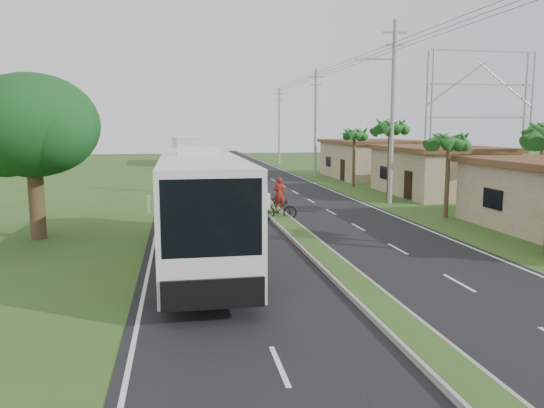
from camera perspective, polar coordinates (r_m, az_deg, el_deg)
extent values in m
plane|color=#36541E|center=(17.33, 9.20, -9.01)|extent=(180.00, 180.00, 0.00)
cube|color=black|center=(36.40, -1.17, 0.20)|extent=(14.00, 160.00, 0.02)
cube|color=gray|center=(36.39, -1.17, 0.33)|extent=(1.20, 160.00, 0.17)
cube|color=#36541E|center=(36.37, -1.17, 0.47)|extent=(0.95, 160.00, 0.02)
cube|color=silver|center=(35.99, -11.77, -0.08)|extent=(0.12, 160.00, 0.01)
cube|color=silver|center=(38.00, 8.87, 0.43)|extent=(0.12, 160.00, 0.01)
cube|color=#9D816A|center=(42.52, 17.40, 3.25)|extent=(7.00, 10.00, 3.35)
cube|color=#532C1D|center=(42.41, 17.51, 5.72)|extent=(7.60, 10.60, 0.32)
cube|color=#9D816A|center=(55.29, 10.73, 4.64)|extent=(8.00, 11.00, 3.50)
cube|color=#532C1D|center=(55.20, 10.79, 6.61)|extent=(8.60, 11.60, 0.32)
cylinder|color=#473321|center=(31.52, 18.34, 2.72)|extent=(0.26, 0.26, 4.60)
cylinder|color=#473321|center=(37.54, 12.50, 4.38)|extent=(0.26, 0.26, 5.40)
cylinder|color=#473321|center=(46.14, 8.79, 4.80)|extent=(0.26, 0.26, 4.80)
cylinder|color=#473321|center=(38.39, 26.94, 3.61)|extent=(0.26, 0.26, 5.20)
cylinder|color=#473321|center=(26.60, -24.01, 0.82)|extent=(0.70, 0.70, 4.00)
ellipsoid|color=#134719|center=(26.41, -24.42, 7.72)|extent=(6.00, 6.00, 4.68)
sphere|color=#134719|center=(27.56, -26.78, 6.52)|extent=(3.80, 3.80, 3.80)
sphere|color=#134719|center=(25.17, -22.27, 7.16)|extent=(3.40, 3.40, 3.40)
cylinder|color=gray|center=(36.43, 12.82, 9.46)|extent=(0.28, 0.28, 12.00)
cube|color=gray|center=(36.93, 13.09, 17.54)|extent=(1.60, 0.12, 0.12)
cube|color=gray|center=(36.80, 13.05, 16.32)|extent=(1.20, 0.10, 0.10)
cube|color=gray|center=(36.24, 11.20, 15.06)|extent=(2.40, 0.10, 0.10)
cylinder|color=gray|center=(55.42, 4.71, 8.64)|extent=(0.28, 0.28, 11.00)
cube|color=gray|center=(55.65, 4.77, 13.48)|extent=(1.60, 0.12, 0.12)
cube|color=gray|center=(55.58, 4.76, 12.66)|extent=(1.20, 0.10, 0.10)
cylinder|color=gray|center=(74.93, 0.79, 8.37)|extent=(0.28, 0.28, 10.50)
cube|color=gray|center=(75.07, 0.80, 11.77)|extent=(1.60, 0.12, 0.12)
cube|color=gray|center=(75.03, 0.79, 11.16)|extent=(1.20, 0.10, 0.10)
cylinder|color=gray|center=(50.43, 16.74, 8.93)|extent=(0.18, 0.18, 12.00)
cylinder|color=gray|center=(55.62, 26.08, 8.35)|extent=(0.18, 0.18, 12.00)
cylinder|color=gray|center=(51.33, 16.23, 8.93)|extent=(0.18, 0.18, 12.00)
cylinder|color=gray|center=(56.44, 25.48, 8.37)|extent=(0.18, 0.18, 12.00)
cube|color=gray|center=(53.28, 21.36, 8.66)|extent=(10.00, 0.14, 0.14)
cube|color=gray|center=(53.42, 21.53, 11.88)|extent=(10.00, 0.14, 0.14)
cube|color=gray|center=(53.72, 21.70, 15.06)|extent=(10.00, 0.14, 0.14)
cube|color=silver|center=(20.13, -7.73, 0.11)|extent=(2.87, 13.56, 3.56)
cube|color=black|center=(20.70, -7.85, 2.51)|extent=(2.91, 10.85, 1.42)
cube|color=black|center=(13.41, -6.49, -1.50)|extent=(2.54, 0.15, 1.99)
cube|color=#A1240D|center=(18.91, -7.50, -2.60)|extent=(2.89, 5.88, 0.62)
cube|color=orange|center=(20.62, -7.72, -2.50)|extent=(2.88, 3.40, 0.28)
cube|color=silver|center=(21.30, -7.99, 5.78)|extent=(1.59, 2.72, 0.32)
cylinder|color=black|center=(16.27, -11.47, -8.07)|extent=(0.37, 1.18, 1.17)
cylinder|color=black|center=(16.40, -2.43, -7.78)|extent=(0.37, 1.18, 1.17)
cylinder|color=black|center=(23.96, -11.09, -2.79)|extent=(0.37, 1.18, 1.17)
cylinder|color=black|center=(24.05, -4.99, -2.62)|extent=(0.37, 1.18, 1.17)
cube|color=white|center=(75.70, -9.39, 5.79)|extent=(3.65, 13.20, 3.63)
cube|color=black|center=(76.23, -9.44, 6.63)|extent=(3.48, 9.80, 1.23)
cube|color=orange|center=(74.60, -9.31, 5.23)|extent=(3.27, 6.41, 0.40)
cylinder|color=black|center=(70.32, -10.05, 4.42)|extent=(0.41, 1.11, 1.09)
cylinder|color=black|center=(70.52, -8.02, 4.47)|extent=(0.41, 1.11, 1.09)
cylinder|color=black|center=(80.50, -10.51, 4.88)|extent=(0.41, 1.11, 1.09)
cylinder|color=black|center=(80.67, -8.73, 4.93)|extent=(0.41, 1.11, 1.09)
imported|color=black|center=(29.43, 0.77, -0.56)|extent=(2.06, 0.87, 1.20)
imported|color=maroon|center=(29.31, 0.77, 1.12)|extent=(0.73, 0.54, 1.84)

